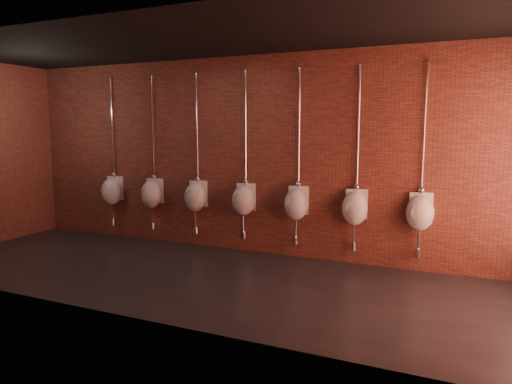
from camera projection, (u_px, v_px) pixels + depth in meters
ground at (195, 276)px, 6.38m from camera, size 8.50×8.50×0.00m
room_shell at (192, 131)px, 6.10m from camera, size 8.54×3.04×3.22m
urinal_0 at (112, 190)px, 8.54m from camera, size 0.44×0.40×2.72m
urinal_1 at (152, 193)px, 8.17m from camera, size 0.44×0.40×2.72m
urinal_2 at (196, 196)px, 7.81m from camera, size 0.44×0.40×2.72m
urinal_3 at (243, 200)px, 7.45m from camera, size 0.44×0.40×2.72m
urinal_4 at (296, 203)px, 7.09m from camera, size 0.44×0.40×2.72m
urinal_5 at (355, 207)px, 6.73m from camera, size 0.44×0.40×2.72m
urinal_6 at (420, 212)px, 6.37m from camera, size 0.44×0.40×2.72m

